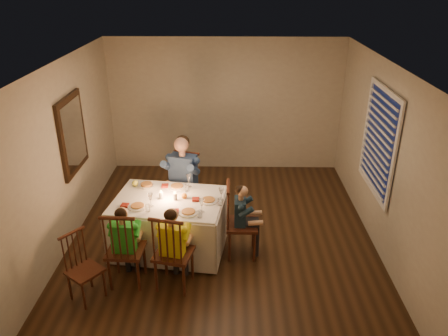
{
  "coord_description": "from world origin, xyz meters",
  "views": [
    {
      "loc": [
        0.13,
        -5.71,
        3.72
      ],
      "look_at": [
        0.02,
        0.15,
        1.04
      ],
      "focal_mm": 35.0,
      "sensor_mm": 36.0,
      "label": 1
    }
  ],
  "objects_px": {
    "chair_extra": "(89,297)",
    "adult": "(184,217)",
    "chair_near_right": "(175,285)",
    "child_teal": "(241,253)",
    "chair_adult": "(184,217)",
    "serving_bowl": "(147,186)",
    "chair_end": "(241,253)",
    "child_green": "(129,281)",
    "child_yellow": "(175,285)",
    "chair_near_left": "(129,281)",
    "dining_table": "(169,213)"
  },
  "relations": [
    {
      "from": "chair_extra",
      "to": "adult",
      "type": "distance_m",
      "value": 2.19
    },
    {
      "from": "chair_adult",
      "to": "adult",
      "type": "distance_m",
      "value": 0.0
    },
    {
      "from": "chair_near_left",
      "to": "child_yellow",
      "type": "relative_size",
      "value": 0.96
    },
    {
      "from": "chair_adult",
      "to": "chair_end",
      "type": "bearing_deg",
      "value": -29.85
    },
    {
      "from": "child_yellow",
      "to": "chair_near_left",
      "type": "bearing_deg",
      "value": 7.06
    },
    {
      "from": "chair_end",
      "to": "child_teal",
      "type": "xyz_separation_m",
      "value": [
        0.0,
        0.0,
        0.0
      ]
    },
    {
      "from": "serving_bowl",
      "to": "adult",
      "type": "bearing_deg",
      "value": 47.82
    },
    {
      "from": "adult",
      "to": "child_teal",
      "type": "distance_m",
      "value": 1.35
    },
    {
      "from": "chair_adult",
      "to": "chair_end",
      "type": "distance_m",
      "value": 1.35
    },
    {
      "from": "chair_adult",
      "to": "child_yellow",
      "type": "xyz_separation_m",
      "value": [
        0.06,
        -1.69,
        0.0
      ]
    },
    {
      "from": "chair_end",
      "to": "chair_near_left",
      "type": "bearing_deg",
      "value": 113.59
    },
    {
      "from": "chair_end",
      "to": "chair_extra",
      "type": "height_order",
      "value": "chair_end"
    },
    {
      "from": "adult",
      "to": "child_teal",
      "type": "xyz_separation_m",
      "value": [
        0.92,
        -0.99,
        0.0
      ]
    },
    {
      "from": "chair_end",
      "to": "child_green",
      "type": "height_order",
      "value": "child_green"
    },
    {
      "from": "chair_adult",
      "to": "chair_end",
      "type": "relative_size",
      "value": 1.0
    },
    {
      "from": "chair_near_right",
      "to": "child_teal",
      "type": "bearing_deg",
      "value": -128.29
    },
    {
      "from": "chair_near_left",
      "to": "chair_extra",
      "type": "bearing_deg",
      "value": 38.66
    },
    {
      "from": "chair_extra",
      "to": "child_yellow",
      "type": "bearing_deg",
      "value": -38.91
    },
    {
      "from": "chair_end",
      "to": "child_teal",
      "type": "height_order",
      "value": "chair_end"
    },
    {
      "from": "chair_near_left",
      "to": "adult",
      "type": "bearing_deg",
      "value": -106.58
    },
    {
      "from": "chair_near_left",
      "to": "chair_near_right",
      "type": "xyz_separation_m",
      "value": [
        0.61,
        -0.06,
        0.0
      ]
    },
    {
      "from": "chair_extra",
      "to": "serving_bowl",
      "type": "height_order",
      "value": "serving_bowl"
    },
    {
      "from": "chair_near_right",
      "to": "child_yellow",
      "type": "height_order",
      "value": "child_yellow"
    },
    {
      "from": "chair_near_left",
      "to": "chair_extra",
      "type": "distance_m",
      "value": 0.54
    },
    {
      "from": "dining_table",
      "to": "chair_adult",
      "type": "height_order",
      "value": "dining_table"
    },
    {
      "from": "child_green",
      "to": "chair_end",
      "type": "bearing_deg",
      "value": -154.11
    },
    {
      "from": "child_teal",
      "to": "chair_extra",
      "type": "bearing_deg",
      "value": 116.76
    },
    {
      "from": "chair_near_left",
      "to": "serving_bowl",
      "type": "xyz_separation_m",
      "value": [
        0.09,
        1.12,
        0.83
      ]
    },
    {
      "from": "adult",
      "to": "child_teal",
      "type": "relative_size",
      "value": 1.3
    },
    {
      "from": "chair_near_left",
      "to": "adult",
      "type": "relative_size",
      "value": 0.78
    },
    {
      "from": "chair_extra",
      "to": "child_teal",
      "type": "distance_m",
      "value": 2.14
    },
    {
      "from": "chair_near_left",
      "to": "serving_bowl",
      "type": "height_order",
      "value": "serving_bowl"
    },
    {
      "from": "chair_adult",
      "to": "serving_bowl",
      "type": "relative_size",
      "value": 5.19
    },
    {
      "from": "child_teal",
      "to": "chair_end",
      "type": "bearing_deg",
      "value": -0.0
    },
    {
      "from": "child_yellow",
      "to": "child_green",
      "type": "bearing_deg",
      "value": 7.06
    },
    {
      "from": "dining_table",
      "to": "adult",
      "type": "bearing_deg",
      "value": 90.57
    },
    {
      "from": "chair_near_left",
      "to": "child_green",
      "type": "distance_m",
      "value": 0.0
    },
    {
      "from": "chair_end",
      "to": "child_teal",
      "type": "relative_size",
      "value": 1.01
    },
    {
      "from": "chair_near_left",
      "to": "serving_bowl",
      "type": "relative_size",
      "value": 5.19
    },
    {
      "from": "adult",
      "to": "child_green",
      "type": "xyz_separation_m",
      "value": [
        -0.56,
        -1.63,
        0.0
      ]
    },
    {
      "from": "child_green",
      "to": "serving_bowl",
      "type": "height_order",
      "value": "serving_bowl"
    },
    {
      "from": "chair_extra",
      "to": "child_teal",
      "type": "height_order",
      "value": "child_teal"
    },
    {
      "from": "adult",
      "to": "chair_near_left",
      "type": "bearing_deg",
      "value": -91.73
    },
    {
      "from": "chair_adult",
      "to": "adult",
      "type": "relative_size",
      "value": 0.78
    },
    {
      "from": "child_yellow",
      "to": "child_teal",
      "type": "xyz_separation_m",
      "value": [
        0.87,
        0.71,
        0.0
      ]
    },
    {
      "from": "child_yellow",
      "to": "serving_bowl",
      "type": "xyz_separation_m",
      "value": [
        -0.52,
        1.17,
        0.83
      ]
    },
    {
      "from": "chair_adult",
      "to": "chair_near_left",
      "type": "xyz_separation_m",
      "value": [
        -0.56,
        -1.63,
        0.0
      ]
    },
    {
      "from": "dining_table",
      "to": "chair_near_right",
      "type": "xyz_separation_m",
      "value": [
        0.16,
        -0.83,
        -0.57
      ]
    },
    {
      "from": "child_teal",
      "to": "chair_near_right",
      "type": "bearing_deg",
      "value": 129.14
    },
    {
      "from": "chair_extra",
      "to": "child_teal",
      "type": "relative_size",
      "value": 0.83
    }
  ]
}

